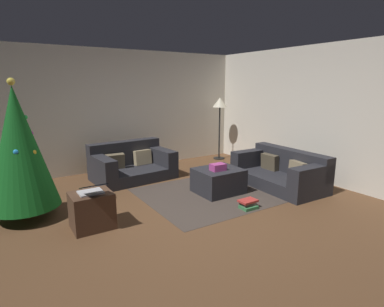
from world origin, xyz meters
name	(u,v)px	position (x,y,z in m)	size (l,w,h in m)	color
ground_plane	(187,217)	(0.00, 0.00, 0.00)	(6.40, 6.40, 0.00)	brown
rear_partition	(111,111)	(0.00, 3.14, 1.30)	(6.40, 0.12, 2.60)	silver
corner_partition	(329,115)	(3.14, 0.00, 1.30)	(0.12, 6.40, 2.60)	silver
couch_left	(131,165)	(0.06, 2.25, 0.28)	(1.59, 1.09, 0.72)	#26262B
couch_right	(281,172)	(2.24, 0.28, 0.27)	(0.94, 1.74, 0.67)	#26262B
ottoman	(218,181)	(1.02, 0.60, 0.21)	(0.76, 0.67, 0.42)	#26262B
gift_box	(218,167)	(0.96, 0.54, 0.48)	(0.25, 0.17, 0.11)	#B23F8C
tv_remote	(219,168)	(1.05, 0.62, 0.44)	(0.05, 0.16, 0.02)	black
christmas_tree	(19,148)	(-1.93, 1.19, 1.02)	(0.94, 0.94, 1.95)	brown
side_table	(92,210)	(-1.23, 0.39, 0.24)	(0.52, 0.44, 0.48)	#4C3323
laptop	(92,190)	(-1.23, 0.32, 0.54)	(0.30, 0.42, 0.19)	silver
book_stack	(248,204)	(0.97, -0.23, 0.07)	(0.28, 0.23, 0.13)	#387A47
corner_lamp	(220,107)	(2.58, 2.64, 1.32)	(0.36, 0.36, 1.55)	black
area_rug	(218,192)	(1.02, 0.60, 0.00)	(2.60, 2.00, 0.01)	#423730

